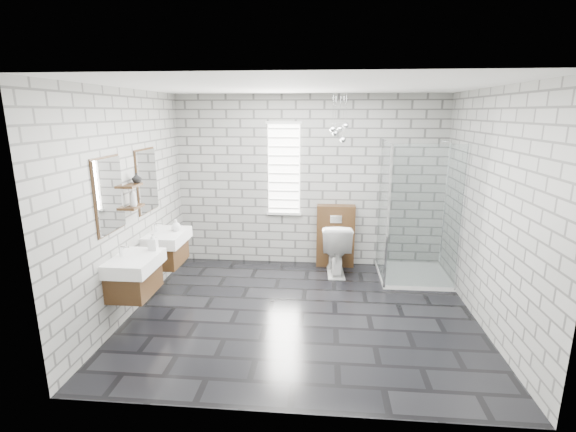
# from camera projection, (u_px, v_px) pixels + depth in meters

# --- Properties ---
(floor) EXTENTS (4.20, 3.60, 0.02)m
(floor) POSITION_uv_depth(u_px,v_px,m) (302.00, 313.00, 5.19)
(floor) COLOR black
(floor) RESTS_ON ground
(ceiling) EXTENTS (4.20, 3.60, 0.02)m
(ceiling) POSITION_uv_depth(u_px,v_px,m) (304.00, 85.00, 4.53)
(ceiling) COLOR white
(ceiling) RESTS_ON wall_back
(wall_back) EXTENTS (4.20, 0.02, 2.70)m
(wall_back) POSITION_uv_depth(u_px,v_px,m) (309.00, 182.00, 6.61)
(wall_back) COLOR #999994
(wall_back) RESTS_ON floor
(wall_front) EXTENTS (4.20, 0.02, 2.70)m
(wall_front) POSITION_uv_depth(u_px,v_px,m) (290.00, 260.00, 3.12)
(wall_front) COLOR #999994
(wall_front) RESTS_ON floor
(wall_left) EXTENTS (0.02, 3.60, 2.70)m
(wall_left) POSITION_uv_depth(u_px,v_px,m) (129.00, 204.00, 5.05)
(wall_left) COLOR #999994
(wall_left) RESTS_ON floor
(wall_right) EXTENTS (0.02, 3.60, 2.70)m
(wall_right) POSITION_uv_depth(u_px,v_px,m) (490.00, 211.00, 4.68)
(wall_right) COLOR #999994
(wall_right) RESTS_ON floor
(vanity_left) EXTENTS (0.47, 0.70, 1.57)m
(vanity_left) POSITION_uv_depth(u_px,v_px,m) (131.00, 264.00, 4.70)
(vanity_left) COLOR #452C15
(vanity_left) RESTS_ON wall_left
(vanity_right) EXTENTS (0.47, 0.70, 1.57)m
(vanity_right) POSITION_uv_depth(u_px,v_px,m) (164.00, 239.00, 5.66)
(vanity_right) COLOR #452C15
(vanity_right) RESTS_ON wall_left
(shelf_lower) EXTENTS (0.14, 0.30, 0.03)m
(shelf_lower) POSITION_uv_depth(u_px,v_px,m) (134.00, 207.00, 5.00)
(shelf_lower) COLOR #452C15
(shelf_lower) RESTS_ON wall_left
(shelf_upper) EXTENTS (0.14, 0.30, 0.03)m
(shelf_upper) POSITION_uv_depth(u_px,v_px,m) (132.00, 186.00, 4.94)
(shelf_upper) COLOR #452C15
(shelf_upper) RESTS_ON wall_left
(window) EXTENTS (0.56, 0.05, 1.48)m
(window) POSITION_uv_depth(u_px,v_px,m) (284.00, 169.00, 6.57)
(window) COLOR white
(window) RESTS_ON wall_back
(cistern_panel) EXTENTS (0.60, 0.20, 1.00)m
(cistern_panel) POSITION_uv_depth(u_px,v_px,m) (335.00, 236.00, 6.68)
(cistern_panel) COLOR #452C15
(cistern_panel) RESTS_ON floor
(flush_plate) EXTENTS (0.18, 0.01, 0.12)m
(flush_plate) POSITION_uv_depth(u_px,v_px,m) (336.00, 219.00, 6.50)
(flush_plate) COLOR silver
(flush_plate) RESTS_ON cistern_panel
(shower_enclosure) EXTENTS (1.00, 1.00, 2.03)m
(shower_enclosure) POSITION_uv_depth(u_px,v_px,m) (409.00, 248.00, 6.08)
(shower_enclosure) COLOR white
(shower_enclosure) RESTS_ON floor
(pendant_cluster) EXTENTS (0.28, 0.23, 0.70)m
(pendant_cluster) POSITION_uv_depth(u_px,v_px,m) (339.00, 131.00, 5.97)
(pendant_cluster) COLOR silver
(pendant_cluster) RESTS_ON ceiling
(toilet) EXTENTS (0.48, 0.80, 0.80)m
(toilet) POSITION_uv_depth(u_px,v_px,m) (336.00, 248.00, 6.40)
(toilet) COLOR white
(toilet) RESTS_ON floor
(soap_bottle_a) EXTENTS (0.10, 0.10, 0.21)m
(soap_bottle_a) POSITION_uv_depth(u_px,v_px,m) (153.00, 242.00, 4.88)
(soap_bottle_a) COLOR #B2B2B2
(soap_bottle_a) RESTS_ON vanity_left
(soap_bottle_b) EXTENTS (0.16, 0.16, 0.16)m
(soap_bottle_b) POSITION_uv_depth(u_px,v_px,m) (176.00, 225.00, 5.68)
(soap_bottle_b) COLOR #B2B2B2
(soap_bottle_b) RESTS_ON vanity_right
(soap_bottle_c) EXTENTS (0.11, 0.12, 0.23)m
(soap_bottle_c) POSITION_uv_depth(u_px,v_px,m) (133.00, 197.00, 4.94)
(soap_bottle_c) COLOR #B2B2B2
(soap_bottle_c) RESTS_ON shelf_lower
(vase) EXTENTS (0.13, 0.13, 0.12)m
(vase) POSITION_uv_depth(u_px,v_px,m) (137.00, 178.00, 5.03)
(vase) COLOR #B2B2B2
(vase) RESTS_ON shelf_upper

